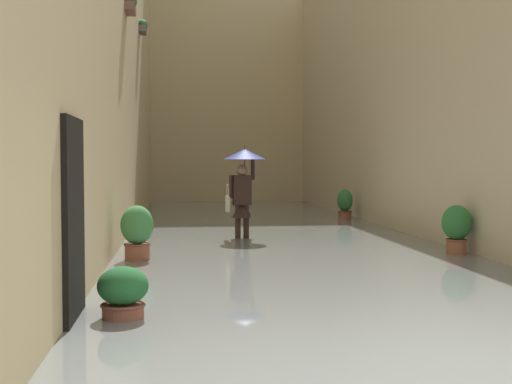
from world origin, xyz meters
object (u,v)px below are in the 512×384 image
at_px(potted_plant_far_right, 137,233).
at_px(person_wading, 243,178).
at_px(potted_plant_mid_left, 345,205).
at_px(potted_plant_near_left, 457,229).
at_px(potted_plant_near_right, 123,296).

bearing_deg(potted_plant_far_right, person_wading, -125.00).
height_order(potted_plant_far_right, potted_plant_mid_left, potted_plant_far_right).
relative_size(potted_plant_near_left, potted_plant_near_right, 1.49).
relative_size(person_wading, potted_plant_near_left, 2.11).
xyz_separation_m(person_wading, potted_plant_near_right, (1.93, 6.99, -1.05)).
height_order(potted_plant_near_right, potted_plant_mid_left, potted_plant_mid_left).
bearing_deg(potted_plant_mid_left, potted_plant_far_right, 53.86).
distance_m(potted_plant_near_right, potted_plant_mid_left, 12.61).
height_order(potted_plant_far_right, potted_plant_near_left, potted_plant_far_right).
bearing_deg(potted_plant_near_right, potted_plant_mid_left, -114.75).
bearing_deg(person_wading, potted_plant_mid_left, -126.87).
relative_size(person_wading, potted_plant_near_right, 3.13).
relative_size(potted_plant_near_right, potted_plant_mid_left, 0.68).
relative_size(person_wading, potted_plant_far_right, 2.03).
bearing_deg(potted_plant_near_left, potted_plant_near_right, 37.42).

